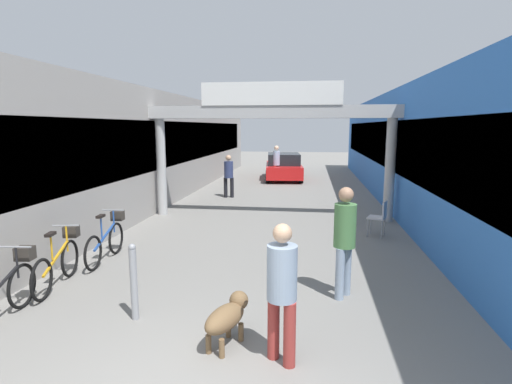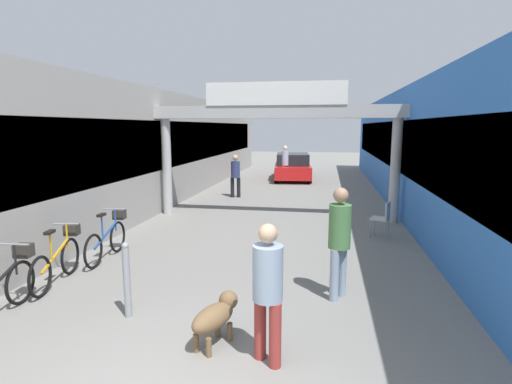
{
  "view_description": "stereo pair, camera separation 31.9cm",
  "coord_description": "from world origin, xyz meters",
  "px_view_note": "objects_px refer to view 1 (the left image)",
  "views": [
    {
      "loc": [
        1.14,
        -2.91,
        2.67
      ],
      "look_at": [
        0.0,
        5.38,
        1.3
      ],
      "focal_mm": 28.0,
      "sensor_mm": 36.0,
      "label": 1
    },
    {
      "loc": [
        1.45,
        -2.86,
        2.67
      ],
      "look_at": [
        0.0,
        5.38,
        1.3
      ],
      "focal_mm": 28.0,
      "sensor_mm": 36.0,
      "label": 2
    }
  ],
  "objects_px": {
    "pedestrian_carrying_crate": "(229,173)",
    "bicycle_orange_second": "(59,260)",
    "parked_car_red": "(284,167)",
    "bollard_post_metal": "(134,281)",
    "pedestrian_elderly_walking": "(276,161)",
    "pedestrian_companion": "(345,235)",
    "pedestrian_with_dog": "(282,285)",
    "bicycle_blue_third": "(107,239)",
    "cafe_chair_aluminium_nearer": "(380,215)",
    "dog_on_leash": "(228,316)",
    "bicycle_black_nearest": "(4,290)"
  },
  "relations": [
    {
      "from": "pedestrian_carrying_crate",
      "to": "bicycle_orange_second",
      "type": "distance_m",
      "value": 8.86
    },
    {
      "from": "parked_car_red",
      "to": "bollard_post_metal",
      "type": "bearing_deg",
      "value": -93.82
    },
    {
      "from": "pedestrian_elderly_walking",
      "to": "parked_car_red",
      "type": "xyz_separation_m",
      "value": [
        0.27,
        1.17,
        -0.38
      ]
    },
    {
      "from": "pedestrian_elderly_walking",
      "to": "bicycle_orange_second",
      "type": "bearing_deg",
      "value": -100.93
    },
    {
      "from": "pedestrian_companion",
      "to": "pedestrian_with_dog",
      "type": "bearing_deg",
      "value": -113.62
    },
    {
      "from": "bicycle_blue_third",
      "to": "cafe_chair_aluminium_nearer",
      "type": "bearing_deg",
      "value": 23.76
    },
    {
      "from": "pedestrian_with_dog",
      "to": "pedestrian_elderly_walking",
      "type": "distance_m",
      "value": 15.03
    },
    {
      "from": "pedestrian_carrying_crate",
      "to": "dog_on_leash",
      "type": "distance_m",
      "value": 10.47
    },
    {
      "from": "pedestrian_carrying_crate",
      "to": "dog_on_leash",
      "type": "relative_size",
      "value": 1.9
    },
    {
      "from": "pedestrian_with_dog",
      "to": "parked_car_red",
      "type": "bearing_deg",
      "value": 93.83
    },
    {
      "from": "bicycle_black_nearest",
      "to": "bicycle_blue_third",
      "type": "height_order",
      "value": "same"
    },
    {
      "from": "bicycle_orange_second",
      "to": "pedestrian_with_dog",
      "type": "bearing_deg",
      "value": -24.16
    },
    {
      "from": "pedestrian_with_dog",
      "to": "cafe_chair_aluminium_nearer",
      "type": "relative_size",
      "value": 1.83
    },
    {
      "from": "dog_on_leash",
      "to": "bicycle_blue_third",
      "type": "bearing_deg",
      "value": 137.51
    },
    {
      "from": "pedestrian_companion",
      "to": "bicycle_blue_third",
      "type": "bearing_deg",
      "value": 165.57
    },
    {
      "from": "pedestrian_with_dog",
      "to": "bollard_post_metal",
      "type": "xyz_separation_m",
      "value": [
        -2.11,
        0.76,
        -0.37
      ]
    },
    {
      "from": "pedestrian_carrying_crate",
      "to": "pedestrian_elderly_walking",
      "type": "bearing_deg",
      "value": 72.11
    },
    {
      "from": "pedestrian_carrying_crate",
      "to": "cafe_chair_aluminium_nearer",
      "type": "distance_m",
      "value": 6.86
    },
    {
      "from": "bicycle_black_nearest",
      "to": "pedestrian_elderly_walking",
      "type": "bearing_deg",
      "value": 80.06
    },
    {
      "from": "bicycle_black_nearest",
      "to": "pedestrian_carrying_crate",
      "type": "bearing_deg",
      "value": 83.73
    },
    {
      "from": "pedestrian_with_dog",
      "to": "pedestrian_carrying_crate",
      "type": "distance_m",
      "value": 10.88
    },
    {
      "from": "pedestrian_with_dog",
      "to": "dog_on_leash",
      "type": "xyz_separation_m",
      "value": [
        -0.68,
        0.28,
        -0.55
      ]
    },
    {
      "from": "bollard_post_metal",
      "to": "dog_on_leash",
      "type": "bearing_deg",
      "value": -18.34
    },
    {
      "from": "dog_on_leash",
      "to": "bicycle_orange_second",
      "type": "xyz_separation_m",
      "value": [
        -3.22,
        1.47,
        0.06
      ]
    },
    {
      "from": "pedestrian_with_dog",
      "to": "pedestrian_elderly_walking",
      "type": "xyz_separation_m",
      "value": [
        -1.35,
        14.96,
        0.09
      ]
    },
    {
      "from": "pedestrian_carrying_crate",
      "to": "bollard_post_metal",
      "type": "height_order",
      "value": "pedestrian_carrying_crate"
    },
    {
      "from": "cafe_chair_aluminium_nearer",
      "to": "parked_car_red",
      "type": "bearing_deg",
      "value": 106.32
    },
    {
      "from": "bicycle_blue_third",
      "to": "cafe_chair_aluminium_nearer",
      "type": "xyz_separation_m",
      "value": [
        5.74,
        2.53,
        0.1
      ]
    },
    {
      "from": "cafe_chair_aluminium_nearer",
      "to": "bicycle_blue_third",
      "type": "bearing_deg",
      "value": -156.24
    },
    {
      "from": "bicycle_black_nearest",
      "to": "bicycle_orange_second",
      "type": "xyz_separation_m",
      "value": [
        -0.01,
        1.27,
        0.0
      ]
    },
    {
      "from": "pedestrian_companion",
      "to": "pedestrian_carrying_crate",
      "type": "height_order",
      "value": "pedestrian_companion"
    },
    {
      "from": "pedestrian_with_dog",
      "to": "pedestrian_companion",
      "type": "relative_size",
      "value": 0.92
    },
    {
      "from": "bicycle_orange_second",
      "to": "cafe_chair_aluminium_nearer",
      "type": "distance_m",
      "value": 7.05
    },
    {
      "from": "pedestrian_elderly_walking",
      "to": "bicycle_blue_third",
      "type": "bearing_deg",
      "value": -101.42
    },
    {
      "from": "dog_on_leash",
      "to": "parked_car_red",
      "type": "bearing_deg",
      "value": 91.45
    },
    {
      "from": "pedestrian_with_dog",
      "to": "pedestrian_elderly_walking",
      "type": "bearing_deg",
      "value": 95.14
    },
    {
      "from": "bicycle_blue_third",
      "to": "pedestrian_with_dog",
      "type": "bearing_deg",
      "value": -39.53
    },
    {
      "from": "pedestrian_carrying_crate",
      "to": "bicycle_orange_second",
      "type": "xyz_separation_m",
      "value": [
        -1.12,
        -8.77,
        -0.49
      ]
    },
    {
      "from": "bicycle_blue_third",
      "to": "pedestrian_companion",
      "type": "bearing_deg",
      "value": -14.43
    },
    {
      "from": "pedestrian_with_dog",
      "to": "parked_car_red",
      "type": "xyz_separation_m",
      "value": [
        -1.08,
        16.14,
        -0.29
      ]
    },
    {
      "from": "bicycle_orange_second",
      "to": "bollard_post_metal",
      "type": "bearing_deg",
      "value": -29.0
    },
    {
      "from": "bicycle_blue_third",
      "to": "bollard_post_metal",
      "type": "relative_size",
      "value": 1.54
    },
    {
      "from": "bicycle_orange_second",
      "to": "cafe_chair_aluminium_nearer",
      "type": "height_order",
      "value": "bicycle_orange_second"
    },
    {
      "from": "bollard_post_metal",
      "to": "parked_car_red",
      "type": "xyz_separation_m",
      "value": [
        1.03,
        15.38,
        0.09
      ]
    },
    {
      "from": "pedestrian_with_dog",
      "to": "pedestrian_elderly_walking",
      "type": "relative_size",
      "value": 0.92
    },
    {
      "from": "pedestrian_companion",
      "to": "parked_car_red",
      "type": "height_order",
      "value": "pedestrian_companion"
    },
    {
      "from": "dog_on_leash",
      "to": "bicycle_black_nearest",
      "type": "relative_size",
      "value": 0.51
    },
    {
      "from": "pedestrian_with_dog",
      "to": "bollard_post_metal",
      "type": "distance_m",
      "value": 2.27
    },
    {
      "from": "pedestrian_with_dog",
      "to": "cafe_chair_aluminium_nearer",
      "type": "distance_m",
      "value": 5.98
    },
    {
      "from": "bicycle_orange_second",
      "to": "pedestrian_companion",
      "type": "bearing_deg",
      "value": 1.98
    }
  ]
}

